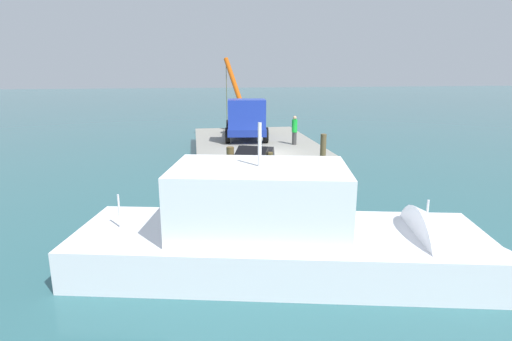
{
  "coord_description": "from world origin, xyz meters",
  "views": [
    {
      "loc": [
        22.34,
        -3.89,
        5.69
      ],
      "look_at": [
        2.04,
        -0.88,
        0.59
      ],
      "focal_mm": 29.14,
      "sensor_mm": 36.0,
      "label": 1
    }
  ],
  "objects_px": {
    "dock_worker": "(294,130)",
    "salvaged_car": "(248,173)",
    "crane_truck": "(246,119)",
    "moored_yacht": "(340,257)"
  },
  "relations": [
    {
      "from": "crane_truck",
      "to": "dock_worker",
      "type": "xyz_separation_m",
      "value": [
        2.34,
        2.79,
        -0.42
      ]
    },
    {
      "from": "dock_worker",
      "to": "salvaged_car",
      "type": "relative_size",
      "value": 0.39
    },
    {
      "from": "crane_truck",
      "to": "moored_yacht",
      "type": "relative_size",
      "value": 0.61
    },
    {
      "from": "salvaged_car",
      "to": "moored_yacht",
      "type": "xyz_separation_m",
      "value": [
        8.9,
        1.54,
        -0.29
      ]
    },
    {
      "from": "moored_yacht",
      "to": "salvaged_car",
      "type": "bearing_deg",
      "value": -170.21
    },
    {
      "from": "crane_truck",
      "to": "dock_worker",
      "type": "height_order",
      "value": "crane_truck"
    },
    {
      "from": "dock_worker",
      "to": "salvaged_car",
      "type": "xyz_separation_m",
      "value": [
        5.72,
        -3.69,
        -1.19
      ]
    },
    {
      "from": "crane_truck",
      "to": "dock_worker",
      "type": "distance_m",
      "value": 3.66
    },
    {
      "from": "salvaged_car",
      "to": "dock_worker",
      "type": "bearing_deg",
      "value": 147.19
    },
    {
      "from": "dock_worker",
      "to": "salvaged_car",
      "type": "height_order",
      "value": "dock_worker"
    }
  ]
}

